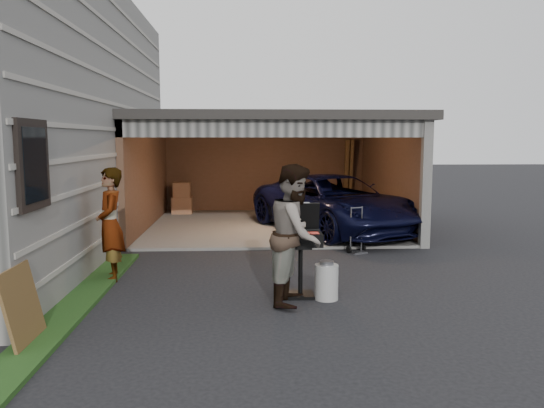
{
  "coord_description": "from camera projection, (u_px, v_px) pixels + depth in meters",
  "views": [
    {
      "loc": [
        0.08,
        -7.36,
        2.31
      ],
      "look_at": [
        0.58,
        2.05,
        1.15
      ],
      "focal_mm": 35.0,
      "sensor_mm": 36.0,
      "label": 1
    }
  ],
  "objects": [
    {
      "name": "woman",
      "position": [
        110.0,
        225.0,
        8.61
      ],
      "size": [
        0.61,
        0.77,
        1.85
      ],
      "primitive_type": "imported",
      "rotation": [
        0.0,
        0.0,
        -1.3
      ],
      "color": "silver",
      "rests_on": "ground"
    },
    {
      "name": "bbq_grill",
      "position": [
        300.0,
        242.0,
        7.75
      ],
      "size": [
        0.61,
        0.54,
        1.36
      ],
      "color": "black",
      "rests_on": "ground"
    },
    {
      "name": "hand_truck",
      "position": [
        357.0,
        244.0,
        10.79
      ],
      "size": [
        0.43,
        0.39,
        0.94
      ],
      "rotation": [
        0.0,
        0.0,
        0.38
      ],
      "color": "slate",
      "rests_on": "ground"
    },
    {
      "name": "man",
      "position": [
        296.0,
        234.0,
        7.41
      ],
      "size": [
        0.98,
        1.13,
        1.97
      ],
      "primitive_type": "imported",
      "rotation": [
        0.0,
        0.0,
        1.29
      ],
      "color": "#3C2817",
      "rests_on": "ground"
    },
    {
      "name": "ground",
      "position": [
        239.0,
        302.0,
        7.57
      ],
      "size": [
        80.0,
        80.0,
        0.0
      ],
      "primitive_type": "plane",
      "color": "black",
      "rests_on": "ground"
    },
    {
      "name": "propane_tank",
      "position": [
        326.0,
        282.0,
        7.65
      ],
      "size": [
        0.38,
        0.38,
        0.51
      ],
      "primitive_type": "cylinder",
      "rotation": [
        0.0,
        0.0,
        -0.11
      ],
      "color": "#BBBBB6",
      "rests_on": "ground"
    },
    {
      "name": "garage",
      "position": [
        269.0,
        156.0,
        14.11
      ],
      "size": [
        6.8,
        6.3,
        2.9
      ],
      "color": "#605E59",
      "rests_on": "ground"
    },
    {
      "name": "plywood_panel",
      "position": [
        22.0,
        307.0,
        5.9
      ],
      "size": [
        0.23,
        0.81,
        0.9
      ],
      "primitive_type": "cube",
      "rotation": [
        0.0,
        -0.21,
        0.0
      ],
      "color": "#523C1C",
      "rests_on": "ground"
    },
    {
      "name": "groundcover_strip",
      "position": [
        54.0,
        327.0,
        6.46
      ],
      "size": [
        0.5,
        8.0,
        0.06
      ],
      "primitive_type": "cube",
      "color": "#193814",
      "rests_on": "ground"
    },
    {
      "name": "minivan",
      "position": [
        334.0,
        206.0,
        12.92
      ],
      "size": [
        4.12,
        5.45,
        1.37
      ],
      "primitive_type": "imported",
      "rotation": [
        0.0,
        0.0,
        0.43
      ],
      "color": "black",
      "rests_on": "ground"
    }
  ]
}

